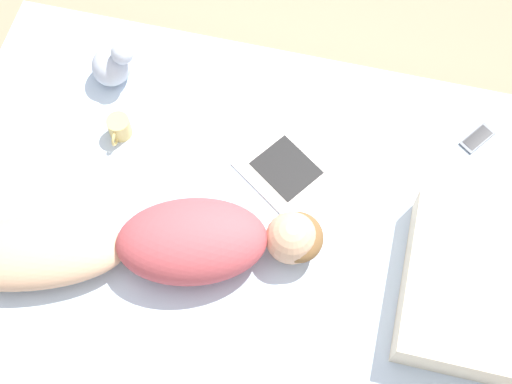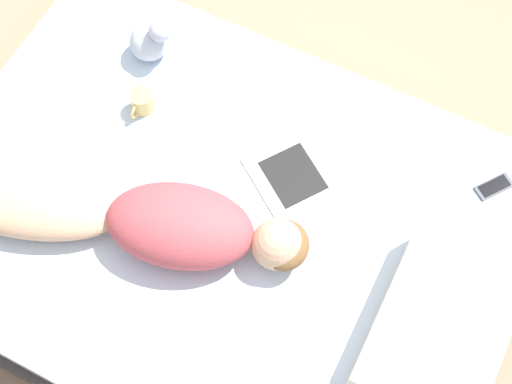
% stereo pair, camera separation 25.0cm
% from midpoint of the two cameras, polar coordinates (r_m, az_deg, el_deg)
% --- Properties ---
extents(ground_plane, '(12.00, 12.00, 0.00)m').
position_cam_midpoint_polar(ground_plane, '(2.96, -4.45, -6.14)').
color(ground_plane, '#9E8466').
extents(bed, '(1.58, 2.17, 0.48)m').
position_cam_midpoint_polar(bed, '(2.74, -4.80, -4.55)').
color(bed, '#383333').
rests_on(bed, ground_plane).
extents(person, '(0.60, 1.34, 0.21)m').
position_cam_midpoint_polar(person, '(2.43, -12.16, -4.54)').
color(person, tan).
rests_on(person, bed).
extents(open_magazine, '(0.62, 0.56, 0.01)m').
position_cam_midpoint_polar(open_magazine, '(2.63, 1.84, 3.30)').
color(open_magazine, silver).
rests_on(open_magazine, bed).
extents(coffee_mug, '(0.12, 0.08, 0.09)m').
position_cam_midpoint_polar(coffee_mug, '(2.70, -13.52, 4.79)').
color(coffee_mug, tan).
rests_on(coffee_mug, bed).
extents(cell_phone, '(0.15, 0.13, 0.01)m').
position_cam_midpoint_polar(cell_phone, '(2.73, 14.84, 3.92)').
color(cell_phone, '#333842').
rests_on(cell_phone, bed).
extents(plush_toy, '(0.17, 0.17, 0.21)m').
position_cam_midpoint_polar(plush_toy, '(2.80, -13.89, 9.69)').
color(plush_toy, '#B2BCCC').
rests_on(plush_toy, bed).
extents(pillow, '(0.57, 0.38, 0.15)m').
position_cam_midpoint_polar(pillow, '(2.41, 13.42, -7.59)').
color(pillow, beige).
rests_on(pillow, bed).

